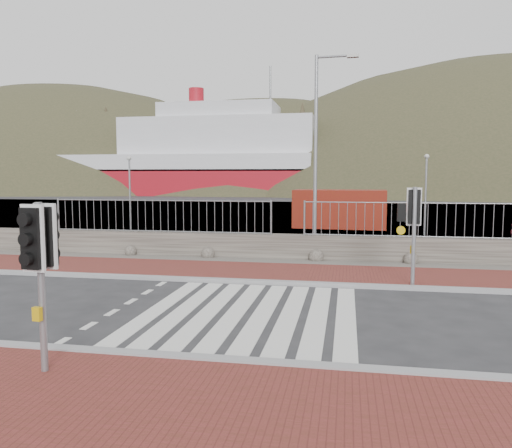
% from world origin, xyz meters
% --- Properties ---
extents(ground, '(220.00, 220.00, 0.00)m').
position_xyz_m(ground, '(0.00, 0.00, 0.00)').
color(ground, '#28282B').
rests_on(ground, ground).
extents(sidewalk_near, '(40.00, 4.00, 0.08)m').
position_xyz_m(sidewalk_near, '(0.00, -5.00, 0.04)').
color(sidewalk_near, maroon).
rests_on(sidewalk_near, ground).
extents(sidewalk_far, '(40.00, 3.00, 0.08)m').
position_xyz_m(sidewalk_far, '(0.00, 4.50, 0.04)').
color(sidewalk_far, maroon).
rests_on(sidewalk_far, ground).
extents(kerb_near, '(40.00, 0.25, 0.12)m').
position_xyz_m(kerb_near, '(0.00, -3.00, 0.05)').
color(kerb_near, gray).
rests_on(kerb_near, ground).
extents(kerb_far, '(40.00, 0.25, 0.12)m').
position_xyz_m(kerb_far, '(0.00, 3.00, 0.05)').
color(kerb_far, gray).
rests_on(kerb_far, ground).
extents(zebra_crossing, '(4.62, 5.60, 0.01)m').
position_xyz_m(zebra_crossing, '(-0.00, 0.00, 0.01)').
color(zebra_crossing, silver).
rests_on(zebra_crossing, ground).
extents(gravel_strip, '(40.00, 1.50, 0.06)m').
position_xyz_m(gravel_strip, '(0.00, 6.50, 0.03)').
color(gravel_strip, '#59544C').
rests_on(gravel_strip, ground).
extents(stone_wall, '(40.00, 0.60, 0.90)m').
position_xyz_m(stone_wall, '(0.00, 7.30, 0.45)').
color(stone_wall, '#47413A').
rests_on(stone_wall, ground).
extents(railing, '(18.07, 0.07, 1.22)m').
position_xyz_m(railing, '(0.00, 7.15, 1.82)').
color(railing, gray).
rests_on(railing, stone_wall).
extents(quay, '(120.00, 40.00, 0.50)m').
position_xyz_m(quay, '(0.00, 27.90, 0.00)').
color(quay, '#4C4C4F').
rests_on(quay, ground).
extents(water, '(220.00, 50.00, 0.05)m').
position_xyz_m(water, '(0.00, 62.90, 0.00)').
color(water, '#3F4C54').
rests_on(water, ground).
extents(ferry, '(50.00, 16.00, 20.00)m').
position_xyz_m(ferry, '(-24.65, 67.90, 5.36)').
color(ferry, maroon).
rests_on(ferry, ground).
extents(hills_backdrop, '(254.00, 90.00, 100.00)m').
position_xyz_m(hills_backdrop, '(6.74, 87.90, -23.05)').
color(hills_backdrop, '#333520').
rests_on(hills_backdrop, ground).
extents(traffic_signal_near, '(0.40, 0.27, 2.63)m').
position_xyz_m(traffic_signal_near, '(-2.38, -3.94, 1.90)').
color(traffic_signal_near, gray).
rests_on(traffic_signal_near, ground).
extents(traffic_signal_far, '(0.65, 0.24, 2.73)m').
position_xyz_m(traffic_signal_far, '(3.83, 3.31, 1.98)').
color(traffic_signal_far, gray).
rests_on(traffic_signal_far, ground).
extents(streetlight, '(1.57, 0.26, 7.39)m').
position_xyz_m(streetlight, '(1.03, 8.09, 4.16)').
color(streetlight, gray).
rests_on(streetlight, ground).
extents(shipping_container, '(5.43, 2.54, 2.21)m').
position_xyz_m(shipping_container, '(1.67, 18.93, 1.10)').
color(shipping_container, maroon).
rests_on(shipping_container, ground).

